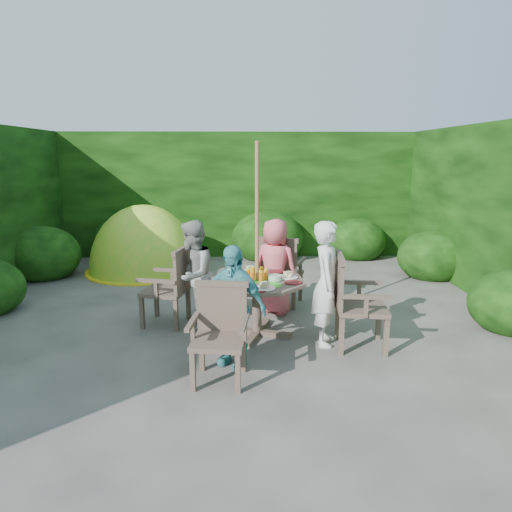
{
  "coord_description": "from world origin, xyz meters",
  "views": [
    {
      "loc": [
        0.11,
        -5.7,
        2.05
      ],
      "look_at": [
        0.26,
        -0.29,
        0.85
      ],
      "focal_mm": 32.0,
      "sensor_mm": 36.0,
      "label": 1
    }
  ],
  "objects_px": {
    "patio_table": "(257,289)",
    "garden_chair_back": "(281,270)",
    "garden_chair_front": "(220,331)",
    "child_left": "(193,275)",
    "garden_chair_left": "(171,285)",
    "child_front": "(233,306)",
    "garden_chair_right": "(354,301)",
    "child_back": "(275,267)",
    "dome_tent": "(146,270)",
    "child_right": "(327,283)",
    "parasol_pole": "(257,242)"
  },
  "relations": [
    {
      "from": "garden_chair_right",
      "to": "child_front",
      "type": "xyz_separation_m",
      "value": [
        -1.29,
        -0.38,
        0.08
      ]
    },
    {
      "from": "child_right",
      "to": "child_front",
      "type": "distance_m",
      "value": 1.13
    },
    {
      "from": "child_back",
      "to": "dome_tent",
      "type": "bearing_deg",
      "value": -16.94
    },
    {
      "from": "garden_chair_back",
      "to": "child_left",
      "type": "height_order",
      "value": "child_left"
    },
    {
      "from": "parasol_pole",
      "to": "garden_chair_front",
      "type": "distance_m",
      "value": 1.28
    },
    {
      "from": "parasol_pole",
      "to": "child_left",
      "type": "relative_size",
      "value": 1.69
    },
    {
      "from": "child_back",
      "to": "garden_chair_front",
      "type": "bearing_deg",
      "value": 100.22
    },
    {
      "from": "garden_chair_right",
      "to": "garden_chair_left",
      "type": "bearing_deg",
      "value": 77.15
    },
    {
      "from": "garden_chair_front",
      "to": "child_left",
      "type": "bearing_deg",
      "value": 113.03
    },
    {
      "from": "patio_table",
      "to": "child_left",
      "type": "height_order",
      "value": "child_left"
    },
    {
      "from": "child_left",
      "to": "dome_tent",
      "type": "distance_m",
      "value": 3.12
    },
    {
      "from": "parasol_pole",
      "to": "garden_chair_left",
      "type": "xyz_separation_m",
      "value": [
        -1.04,
        0.36,
        -0.6
      ]
    },
    {
      "from": "garden_chair_front",
      "to": "child_front",
      "type": "relative_size",
      "value": 0.71
    },
    {
      "from": "garden_chair_right",
      "to": "child_front",
      "type": "relative_size",
      "value": 0.81
    },
    {
      "from": "garden_chair_right",
      "to": "garden_chair_left",
      "type": "distance_m",
      "value": 2.19
    },
    {
      "from": "garden_chair_left",
      "to": "garden_chair_back",
      "type": "distance_m",
      "value": 1.54
    },
    {
      "from": "garden_chair_front",
      "to": "child_right",
      "type": "relative_size",
      "value": 0.63
    },
    {
      "from": "child_back",
      "to": "child_front",
      "type": "bearing_deg",
      "value": 100.71
    },
    {
      "from": "parasol_pole",
      "to": "child_back",
      "type": "height_order",
      "value": "parasol_pole"
    },
    {
      "from": "garden_chair_right",
      "to": "parasol_pole",
      "type": "bearing_deg",
      "value": 76.9
    },
    {
      "from": "garden_chair_back",
      "to": "child_right",
      "type": "bearing_deg",
      "value": 126.48
    },
    {
      "from": "garden_chair_left",
      "to": "dome_tent",
      "type": "relative_size",
      "value": 0.39
    },
    {
      "from": "patio_table",
      "to": "child_back",
      "type": "height_order",
      "value": "child_back"
    },
    {
      "from": "parasol_pole",
      "to": "garden_chair_left",
      "type": "height_order",
      "value": "parasol_pole"
    },
    {
      "from": "child_left",
      "to": "garden_chair_left",
      "type": "bearing_deg",
      "value": -101.19
    },
    {
      "from": "patio_table",
      "to": "garden_chair_back",
      "type": "xyz_separation_m",
      "value": [
        0.35,
        1.04,
        -0.05
      ]
    },
    {
      "from": "garden_chair_left",
      "to": "child_front",
      "type": "height_order",
      "value": "child_front"
    },
    {
      "from": "patio_table",
      "to": "child_back",
      "type": "relative_size",
      "value": 1.15
    },
    {
      "from": "garden_chair_left",
      "to": "child_front",
      "type": "relative_size",
      "value": 0.77
    },
    {
      "from": "child_left",
      "to": "child_front",
      "type": "relative_size",
      "value": 1.07
    },
    {
      "from": "parasol_pole",
      "to": "child_right",
      "type": "distance_m",
      "value": 0.9
    },
    {
      "from": "garden_chair_front",
      "to": "child_back",
      "type": "relative_size",
      "value": 0.69
    },
    {
      "from": "dome_tent",
      "to": "child_back",
      "type": "bearing_deg",
      "value": -55.25
    },
    {
      "from": "patio_table",
      "to": "garden_chair_right",
      "type": "xyz_separation_m",
      "value": [
        1.03,
        -0.37,
        -0.03
      ]
    },
    {
      "from": "patio_table",
      "to": "child_right",
      "type": "bearing_deg",
      "value": -18.99
    },
    {
      "from": "garden_chair_left",
      "to": "child_front",
      "type": "bearing_deg",
      "value": 47.57
    },
    {
      "from": "parasol_pole",
      "to": "child_back",
      "type": "bearing_deg",
      "value": 71.07
    },
    {
      "from": "parasol_pole",
      "to": "garden_chair_front",
      "type": "bearing_deg",
      "value": -109.77
    },
    {
      "from": "garden_chair_left",
      "to": "garden_chair_back",
      "type": "height_order",
      "value": "garden_chair_back"
    },
    {
      "from": "patio_table",
      "to": "dome_tent",
      "type": "relative_size",
      "value": 0.6
    },
    {
      "from": "garden_chair_back",
      "to": "dome_tent",
      "type": "relative_size",
      "value": 0.4
    },
    {
      "from": "garden_chair_right",
      "to": "garden_chair_back",
      "type": "distance_m",
      "value": 1.56
    },
    {
      "from": "garden_chair_back",
      "to": "child_front",
      "type": "distance_m",
      "value": 1.9
    },
    {
      "from": "garden_chair_front",
      "to": "child_back",
      "type": "distance_m",
      "value": 1.91
    },
    {
      "from": "parasol_pole",
      "to": "garden_chair_back",
      "type": "distance_m",
      "value": 1.25
    },
    {
      "from": "parasol_pole",
      "to": "garden_chair_back",
      "type": "bearing_deg",
      "value": 71.1
    },
    {
      "from": "garden_chair_right",
      "to": "garden_chair_back",
      "type": "relative_size",
      "value": 1.04
    },
    {
      "from": "garden_chair_right",
      "to": "child_right",
      "type": "distance_m",
      "value": 0.34
    },
    {
      "from": "child_right",
      "to": "child_left",
      "type": "bearing_deg",
      "value": 82.37
    },
    {
      "from": "garden_chair_back",
      "to": "child_back",
      "type": "bearing_deg",
      "value": 90.43
    }
  ]
}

